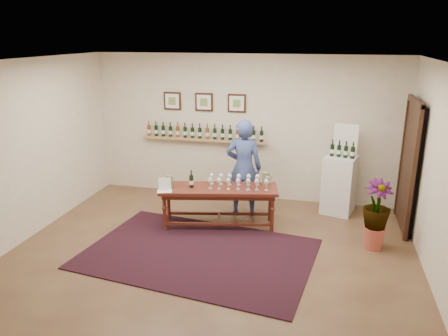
% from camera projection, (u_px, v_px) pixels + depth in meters
% --- Properties ---
extents(ground, '(6.00, 6.00, 0.00)m').
position_uv_depth(ground, '(212.00, 253.00, 6.53)').
color(ground, brown).
rests_on(ground, ground).
extents(room_shell, '(6.00, 6.00, 6.00)m').
position_uv_depth(room_shell, '(358.00, 158.00, 7.46)').
color(room_shell, '#F3E7CE').
rests_on(room_shell, ground).
extents(rug, '(3.57, 2.62, 0.02)m').
position_uv_depth(rug, '(198.00, 253.00, 6.52)').
color(rug, '#3E110B').
rests_on(rug, ground).
extents(tasting_table, '(2.04, 1.01, 0.69)m').
position_uv_depth(tasting_table, '(219.00, 193.00, 7.31)').
color(tasting_table, '#431410').
rests_on(tasting_table, ground).
extents(table_glasses, '(1.48, 0.55, 0.20)m').
position_uv_depth(table_glasses, '(239.00, 181.00, 7.28)').
color(table_glasses, silver).
rests_on(table_glasses, tasting_table).
extents(table_bottles, '(0.33, 0.22, 0.32)m').
position_uv_depth(table_bottles, '(192.00, 177.00, 7.28)').
color(table_bottles, black).
rests_on(table_bottles, tasting_table).
extents(pitcher_left, '(0.16, 0.16, 0.20)m').
position_uv_depth(pitcher_left, '(169.00, 181.00, 7.27)').
color(pitcher_left, olive).
rests_on(pitcher_left, tasting_table).
extents(pitcher_right, '(0.17, 0.17, 0.22)m').
position_uv_depth(pitcher_right, '(266.00, 179.00, 7.39)').
color(pitcher_right, olive).
rests_on(pitcher_right, tasting_table).
extents(menu_card, '(0.28, 0.24, 0.22)m').
position_uv_depth(menu_card, '(165.00, 185.00, 7.09)').
color(menu_card, white).
rests_on(menu_card, tasting_table).
extents(display_pedestal, '(0.65, 0.65, 1.06)m').
position_uv_depth(display_pedestal, '(339.00, 185.00, 7.91)').
color(display_pedestal, white).
rests_on(display_pedestal, ground).
extents(pedestal_bottles, '(0.35, 0.17, 0.33)m').
position_uv_depth(pedestal_bottles, '(343.00, 148.00, 7.66)').
color(pedestal_bottles, black).
rests_on(pedestal_bottles, display_pedestal).
extents(info_sign, '(0.42, 0.13, 0.59)m').
position_uv_depth(info_sign, '(346.00, 139.00, 7.76)').
color(info_sign, white).
rests_on(info_sign, display_pedestal).
extents(potted_plant, '(0.63, 0.63, 0.94)m').
position_uv_depth(potted_plant, '(376.00, 215.00, 6.54)').
color(potted_plant, '#B74E3D').
rests_on(potted_plant, ground).
extents(person, '(0.66, 0.46, 1.75)m').
position_uv_depth(person, '(244.00, 168.00, 7.73)').
color(person, '#35457E').
rests_on(person, ground).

